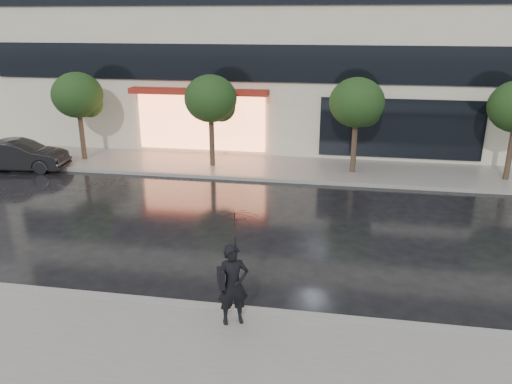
# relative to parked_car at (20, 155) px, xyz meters

# --- Properties ---
(ground) EXTENTS (120.00, 120.00, 0.00)m
(ground) POSITION_rel_parked_car_xyz_m (10.99, -8.24, -0.65)
(ground) COLOR black
(ground) RESTS_ON ground
(sidewalk_near) EXTENTS (60.00, 4.50, 0.12)m
(sidewalk_near) POSITION_rel_parked_car_xyz_m (10.99, -11.49, -0.59)
(sidewalk_near) COLOR slate
(sidewalk_near) RESTS_ON ground
(sidewalk_far) EXTENTS (60.00, 3.50, 0.12)m
(sidewalk_far) POSITION_rel_parked_car_xyz_m (10.99, 2.01, -0.59)
(sidewalk_far) COLOR slate
(sidewalk_far) RESTS_ON ground
(curb_near) EXTENTS (60.00, 0.25, 0.14)m
(curb_near) POSITION_rel_parked_car_xyz_m (10.99, -9.24, -0.58)
(curb_near) COLOR gray
(curb_near) RESTS_ON ground
(curb_far) EXTENTS (60.00, 0.25, 0.14)m
(curb_far) POSITION_rel_parked_car_xyz_m (10.99, 0.26, -0.58)
(curb_far) COLOR gray
(curb_far) RESTS_ON ground
(tree_far_west) EXTENTS (2.20, 2.20, 3.99)m
(tree_far_west) POSITION_rel_parked_car_xyz_m (2.05, 1.79, 2.27)
(tree_far_west) COLOR #33261C
(tree_far_west) RESTS_ON ground
(tree_mid_west) EXTENTS (2.20, 2.20, 3.99)m
(tree_mid_west) POSITION_rel_parked_car_xyz_m (8.05, 1.79, 2.27)
(tree_mid_west) COLOR #33261C
(tree_mid_west) RESTS_ON ground
(tree_mid_east) EXTENTS (2.20, 2.20, 3.99)m
(tree_mid_east) POSITION_rel_parked_car_xyz_m (14.05, 1.79, 2.27)
(tree_mid_east) COLOR #33261C
(tree_mid_east) RESTS_ON ground
(parked_car) EXTENTS (4.08, 1.87, 1.30)m
(parked_car) POSITION_rel_parked_car_xyz_m (0.00, 0.00, 0.00)
(parked_car) COLOR black
(parked_car) RESTS_ON ground
(pedestrian_with_umbrella) EXTENTS (1.31, 1.32, 2.49)m
(pedestrian_with_umbrella) POSITION_rel_parked_car_xyz_m (11.45, -9.72, 1.11)
(pedestrian_with_umbrella) COLOR black
(pedestrian_with_umbrella) RESTS_ON sidewalk_near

